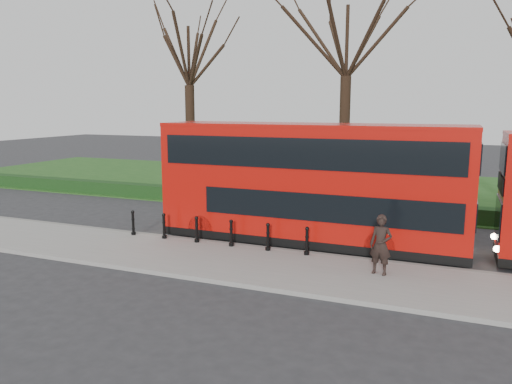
% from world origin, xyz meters
% --- Properties ---
extents(ground, '(120.00, 120.00, 0.00)m').
position_xyz_m(ground, '(0.00, 0.00, 0.00)').
color(ground, '#28282B').
rests_on(ground, ground).
extents(pavement, '(60.00, 4.00, 0.15)m').
position_xyz_m(pavement, '(0.00, -3.00, 0.07)').
color(pavement, gray).
rests_on(pavement, ground).
extents(kerb, '(60.00, 0.25, 0.16)m').
position_xyz_m(kerb, '(0.00, -1.00, 0.07)').
color(kerb, slate).
rests_on(kerb, ground).
extents(grass_verge, '(60.00, 18.00, 0.06)m').
position_xyz_m(grass_verge, '(0.00, 15.00, 0.03)').
color(grass_verge, '#1E4A18').
rests_on(grass_verge, ground).
extents(hedge, '(60.00, 0.90, 0.80)m').
position_xyz_m(hedge, '(0.00, 6.80, 0.40)').
color(hedge, black).
rests_on(hedge, ground).
extents(yellow_line_outer, '(60.00, 0.10, 0.01)m').
position_xyz_m(yellow_line_outer, '(0.00, -0.70, 0.01)').
color(yellow_line_outer, yellow).
rests_on(yellow_line_outer, ground).
extents(yellow_line_inner, '(60.00, 0.10, 0.01)m').
position_xyz_m(yellow_line_inner, '(0.00, -0.50, 0.01)').
color(yellow_line_inner, yellow).
rests_on(yellow_line_inner, ground).
extents(tree_left, '(7.92, 7.92, 12.37)m').
position_xyz_m(tree_left, '(-8.00, 10.00, 9.00)').
color(tree_left, black).
rests_on(tree_left, ground).
extents(tree_mid, '(8.33, 8.33, 13.01)m').
position_xyz_m(tree_mid, '(2.00, 10.00, 9.46)').
color(tree_mid, black).
rests_on(tree_mid, ground).
extents(bollard_row, '(7.74, 0.15, 1.00)m').
position_xyz_m(bollard_row, '(-0.59, -1.35, 0.65)').
color(bollard_row, black).
rests_on(bollard_row, pavement).
extents(bus_lead, '(12.12, 2.78, 4.82)m').
position_xyz_m(bus_lead, '(2.75, 0.60, 2.43)').
color(bus_lead, '#A80E08').
rests_on(bus_lead, ground).
extents(pedestrian, '(0.78, 0.57, 1.95)m').
position_xyz_m(pedestrian, '(6.00, -2.50, 1.13)').
color(pedestrian, black).
rests_on(pedestrian, pavement).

